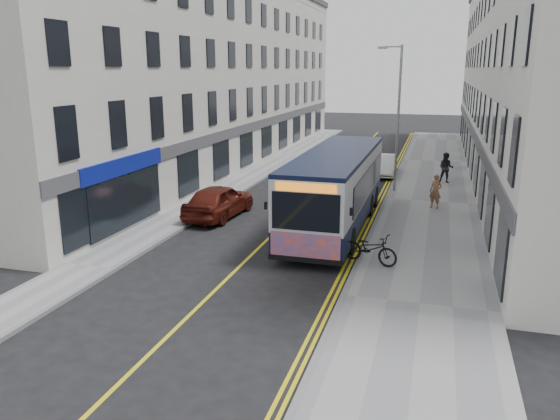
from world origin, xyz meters
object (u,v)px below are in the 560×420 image
Objects in this scene: streetlamp at (397,114)px; pedestrian_near at (436,191)px; car_maroon at (219,201)px; pedestrian_far at (446,168)px; city_bus at (337,186)px; car_white at (385,165)px; bicycle at (370,248)px.

pedestrian_near is at bearing -55.97° from streetlamp.
pedestrian_far is at bearing -129.50° from car_maroon.
car_maroon is (-10.22, -10.63, -0.24)m from pedestrian_far.
pedestrian_far is at bearing 66.48° from city_bus.
city_bus is at bearing -176.36° from car_maroon.
city_bus is 12.76m from car_white.
city_bus is at bearing -106.42° from pedestrian_far.
car_maroon reaches higher than car_white.
streetlamp is 5.37m from pedestrian_near.
pedestrian_near is at bearing 45.46° from city_bus.
pedestrian_far is at bearing 47.24° from streetlamp.
streetlamp is 6.33m from car_white.
streetlamp is 1.72× the size of car_maroon.
car_white is (-1.20, 17.25, 0.01)m from bicycle.
bicycle is 1.13× the size of pedestrian_far.
pedestrian_near is 10.56m from car_maroon.
streetlamp is at bearing -129.94° from car_maroon.
pedestrian_near is (2.32, -3.43, -3.43)m from streetlamp.
pedestrian_near reaches higher than car_white.
pedestrian_near is 0.36× the size of car_maroon.
streetlamp reaches higher than pedestrian_near.
pedestrian_far reaches higher than car_maroon.
streetlamp reaches higher than car_maroon.
pedestrian_far is 4.29m from car_white.
city_bus is at bearing -97.73° from car_white.
streetlamp is at bearing 20.29° from bicycle.
streetlamp is 5.34m from pedestrian_far.
car_white is at bearing 23.19° from bicycle.
streetlamp reaches higher than pedestrian_far.
pedestrian_near is 9.08m from car_white.
pedestrian_far is 0.39× the size of car_maroon.
pedestrian_near is (4.15, 4.22, -0.87)m from city_bus.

